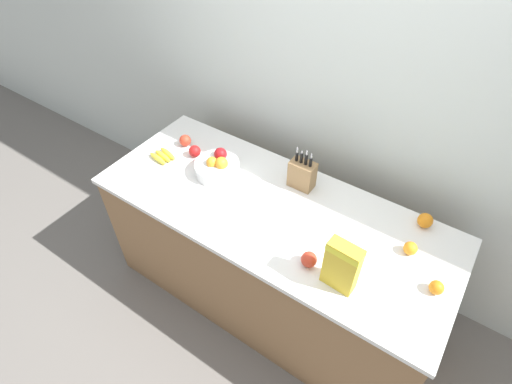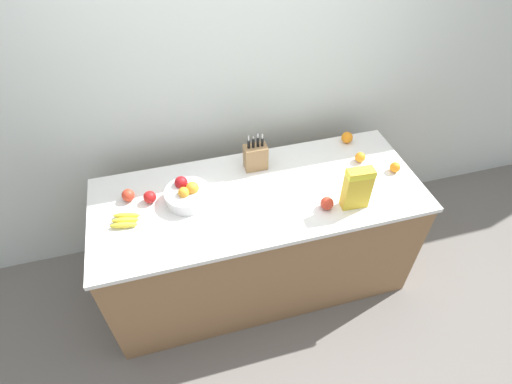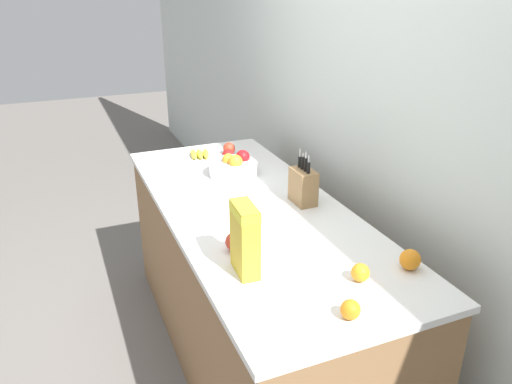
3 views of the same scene
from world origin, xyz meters
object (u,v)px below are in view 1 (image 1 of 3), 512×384
(cereal_box, at_px, (342,265))
(orange_front_center, at_px, (436,288))
(knife_block, at_px, (302,174))
(fruit_bowl, at_px, (218,166))
(orange_by_cereal, at_px, (425,220))
(apple_rear, at_px, (195,151))
(apple_middle, at_px, (185,140))
(apple_near_bananas, at_px, (309,259))
(banana_bunch, at_px, (163,156))
(orange_mid_left, at_px, (410,248))

(cereal_box, xyz_separation_m, orange_front_center, (0.40, 0.22, -0.12))
(knife_block, distance_m, fruit_bowl, 0.52)
(orange_by_cereal, bearing_deg, apple_rear, -170.50)
(fruit_bowl, distance_m, apple_middle, 0.36)
(orange_by_cereal, bearing_deg, fruit_bowl, -166.64)
(cereal_box, distance_m, apple_middle, 1.38)
(fruit_bowl, distance_m, apple_near_bananas, 0.85)
(banana_bunch, bearing_deg, apple_middle, 81.04)
(orange_by_cereal, distance_m, orange_front_center, 0.41)
(apple_middle, xyz_separation_m, orange_by_cereal, (1.54, 0.18, 0.00))
(banana_bunch, distance_m, orange_mid_left, 1.57)
(fruit_bowl, relative_size, orange_front_center, 4.00)
(banana_bunch, relative_size, apple_near_bananas, 2.26)
(apple_middle, bearing_deg, orange_by_cereal, 6.85)
(apple_rear, xyz_separation_m, orange_mid_left, (1.41, 0.01, -0.00))
(knife_block, bearing_deg, orange_mid_left, -10.26)
(knife_block, xyz_separation_m, apple_rear, (-0.71, -0.14, -0.05))
(cereal_box, distance_m, orange_front_center, 0.47)
(knife_block, height_order, apple_rear, knife_block)
(cereal_box, bearing_deg, orange_by_cereal, 72.98)
(fruit_bowl, xyz_separation_m, apple_rear, (-0.22, 0.05, -0.01))
(fruit_bowl, xyz_separation_m, apple_middle, (-0.35, 0.10, -0.01))
(apple_rear, bearing_deg, knife_block, 11.26)
(banana_bunch, distance_m, apple_middle, 0.19)
(cereal_box, height_order, orange_by_cereal, cereal_box)
(banana_bunch, bearing_deg, apple_near_bananas, -9.78)
(knife_block, distance_m, orange_by_cereal, 0.71)
(banana_bunch, bearing_deg, orange_front_center, -0.22)
(fruit_bowl, relative_size, apple_near_bananas, 3.41)
(orange_by_cereal, height_order, orange_mid_left, orange_by_cereal)
(cereal_box, relative_size, apple_near_bananas, 3.49)
(apple_near_bananas, relative_size, orange_by_cereal, 0.98)
(orange_front_center, bearing_deg, fruit_bowl, 176.00)
(apple_middle, xyz_separation_m, orange_mid_left, (1.53, -0.04, -0.00))
(apple_rear, distance_m, orange_front_center, 1.59)
(banana_bunch, bearing_deg, orange_mid_left, 5.41)
(banana_bunch, bearing_deg, orange_by_cereal, 13.30)
(banana_bunch, relative_size, orange_by_cereal, 2.22)
(apple_rear, height_order, orange_by_cereal, orange_by_cereal)
(apple_middle, bearing_deg, apple_near_bananas, -18.73)
(knife_block, height_order, orange_by_cereal, knife_block)
(apple_middle, relative_size, orange_by_cereal, 0.95)
(orange_mid_left, bearing_deg, orange_front_center, -41.43)
(fruit_bowl, height_order, banana_bunch, fruit_bowl)
(apple_middle, bearing_deg, orange_mid_left, -1.41)
(cereal_box, bearing_deg, apple_rear, 167.01)
(knife_block, distance_m, banana_bunch, 0.91)
(apple_middle, relative_size, orange_front_center, 1.13)
(cereal_box, xyz_separation_m, apple_middle, (-1.31, 0.41, -0.11))
(orange_front_center, relative_size, orange_mid_left, 0.98)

